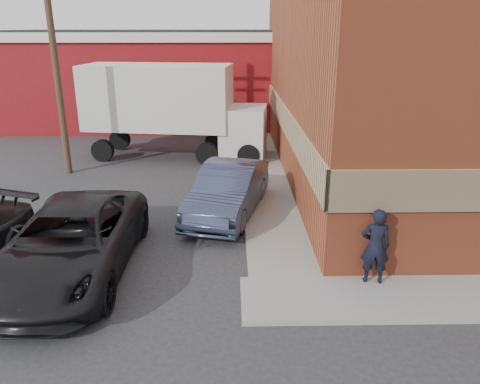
% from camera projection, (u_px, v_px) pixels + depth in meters
% --- Properties ---
extents(ground, '(90.00, 90.00, 0.00)m').
position_uv_depth(ground, '(261.00, 281.00, 11.27)').
color(ground, '#28282B').
rests_on(ground, ground).
extents(brick_building, '(14.25, 18.25, 9.36)m').
position_uv_depth(brick_building, '(465.00, 57.00, 18.34)').
color(brick_building, '#A6472B').
rests_on(brick_building, ground).
extents(sidewalk_west, '(1.80, 18.00, 0.12)m').
position_uv_depth(sidewalk_west, '(262.00, 170.00, 19.74)').
color(sidewalk_west, gray).
rests_on(sidewalk_west, ground).
extents(warehouse, '(16.30, 8.30, 5.60)m').
position_uv_depth(warehouse, '(146.00, 77.00, 29.07)').
color(warehouse, maroon).
rests_on(warehouse, ground).
extents(utility_pole, '(2.00, 0.26, 9.00)m').
position_uv_depth(utility_pole, '(54.00, 55.00, 18.03)').
color(utility_pole, '#4A3825').
rests_on(utility_pole, ground).
extents(man, '(0.72, 0.53, 1.83)m').
position_uv_depth(man, '(375.00, 246.00, 10.74)').
color(man, black).
rests_on(man, sidewalk_south).
extents(sedan, '(2.95, 5.27, 1.64)m').
position_uv_depth(sedan, '(228.00, 190.00, 15.04)').
color(sedan, '#343B57').
rests_on(sedan, ground).
extents(suv_a, '(2.93, 6.17, 1.70)m').
position_uv_depth(suv_a, '(71.00, 242.00, 11.38)').
color(suv_a, black).
rests_on(suv_a, ground).
extents(box_truck, '(8.78, 3.65, 4.21)m').
position_uv_depth(box_truck, '(176.00, 105.00, 21.20)').
color(box_truck, silver).
rests_on(box_truck, ground).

